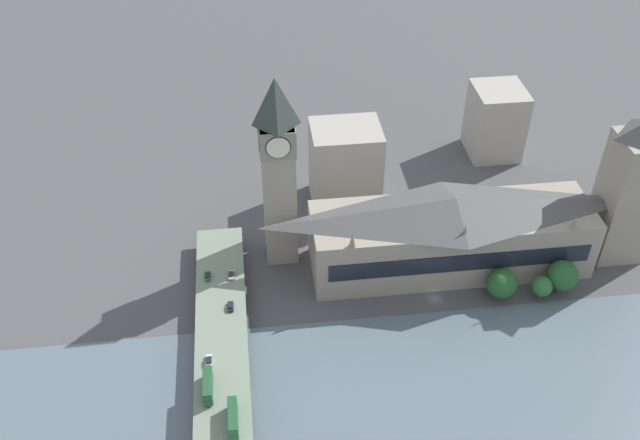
% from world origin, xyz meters
% --- Properties ---
extents(ground_plane, '(600.00, 600.00, 0.00)m').
position_xyz_m(ground_plane, '(0.00, 0.00, 0.00)').
color(ground_plane, '#4C4C4F').
extents(river_water, '(51.92, 360.00, 0.30)m').
position_xyz_m(river_water, '(-31.96, 0.00, 0.15)').
color(river_water, slate).
rests_on(river_water, ground_plane).
extents(parliament_hall, '(25.63, 91.50, 27.91)m').
position_xyz_m(parliament_hall, '(15.58, -8.00, 13.86)').
color(parliament_hall, gray).
rests_on(parliament_hall, ground_plane).
extents(clock_tower, '(11.59, 11.59, 67.34)m').
position_xyz_m(clock_tower, '(27.24, 46.95, 36.02)').
color(clock_tower, gray).
rests_on(clock_tower, ground_plane).
extents(victoria_tower, '(15.82, 15.82, 56.96)m').
position_xyz_m(victoria_tower, '(15.64, -65.66, 26.48)').
color(victoria_tower, gray).
rests_on(victoria_tower, ground_plane).
extents(road_bridge, '(135.84, 15.33, 5.99)m').
position_xyz_m(road_bridge, '(-31.96, 67.82, 4.84)').
color(road_bridge, '#5D6A59').
rests_on(road_bridge, ground_plane).
extents(double_decker_bus_lead, '(10.85, 2.54, 4.80)m').
position_xyz_m(double_decker_bus_lead, '(-43.82, 64.95, 8.63)').
color(double_decker_bus_lead, '#235B33').
rests_on(double_decker_bus_lead, road_bridge).
extents(double_decker_bus_mid, '(10.49, 2.51, 4.82)m').
position_xyz_m(double_decker_bus_mid, '(-32.65, 71.42, 8.65)').
color(double_decker_bus_mid, '#235B33').
rests_on(double_decker_bus_mid, road_bridge).
extents(car_northbound_lead, '(4.20, 1.78, 1.31)m').
position_xyz_m(car_northbound_lead, '(12.18, 71.75, 6.65)').
color(car_northbound_lead, '#2D5638').
rests_on(car_northbound_lead, road_bridge).
extents(car_southbound_lead, '(4.27, 1.79, 1.46)m').
position_xyz_m(car_southbound_lead, '(-22.68, 71.22, 6.70)').
color(car_southbound_lead, silver).
rests_on(car_southbound_lead, road_bridge).
extents(car_southbound_mid, '(4.00, 1.77, 1.35)m').
position_xyz_m(car_southbound_mid, '(-2.21, 64.79, 6.67)').
color(car_southbound_mid, black).
rests_on(car_southbound_mid, road_bridge).
extents(car_southbound_tail, '(4.03, 1.84, 1.43)m').
position_xyz_m(car_southbound_tail, '(11.73, 64.22, 6.70)').
color(car_southbound_tail, silver).
rests_on(car_southbound_tail, road_bridge).
extents(city_block_west, '(20.10, 24.91, 31.04)m').
position_xyz_m(city_block_west, '(55.47, 21.15, 15.52)').
color(city_block_west, '#A39E93').
rests_on(city_block_west, ground_plane).
extents(city_block_center, '(20.85, 19.62, 28.71)m').
position_xyz_m(city_block_center, '(80.29, -43.35, 14.35)').
color(city_block_center, '#A39E93').
rests_on(city_block_center, ground_plane).
extents(tree_embankment_near, '(6.72, 6.72, 8.66)m').
position_xyz_m(tree_embankment_near, '(-3.83, -33.27, 5.28)').
color(tree_embankment_near, brown).
rests_on(tree_embankment_near, ground_plane).
extents(tree_embankment_mid, '(9.76, 9.76, 11.17)m').
position_xyz_m(tree_embankment_mid, '(-2.05, -20.45, 6.29)').
color(tree_embankment_mid, brown).
rests_on(tree_embankment_mid, ground_plane).
extents(tree_embankment_far, '(9.80, 9.80, 12.39)m').
position_xyz_m(tree_embankment_far, '(-1.94, -40.31, 7.48)').
color(tree_embankment_far, brown).
rests_on(tree_embankment_far, ground_plane).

